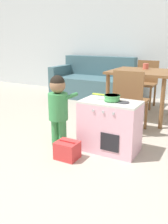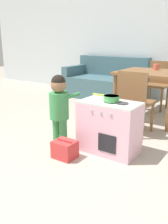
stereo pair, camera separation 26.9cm
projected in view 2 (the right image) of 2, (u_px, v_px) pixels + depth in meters
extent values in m
plane|color=#B2A899|center=(27.00, 191.00, 2.00)|extent=(16.00, 16.00, 0.00)
cube|color=#EAB2C6|center=(109.00, 128.00, 2.64)|extent=(0.62, 0.36, 0.53)
cube|color=silver|center=(110.00, 103.00, 2.56)|extent=(0.62, 0.36, 0.02)
cylinder|color=#38383D|center=(111.00, 102.00, 2.55)|extent=(0.12, 0.12, 0.01)
cylinder|color=#38383D|center=(122.00, 103.00, 2.48)|extent=(0.12, 0.12, 0.01)
cube|color=black|center=(107.00, 144.00, 2.48)|extent=(0.20, 0.01, 0.19)
cylinder|color=#B2B2B7|center=(91.00, 111.00, 2.49)|extent=(0.03, 0.01, 0.03)
cylinder|color=#B2B2B7|center=(101.00, 112.00, 2.43)|extent=(0.03, 0.01, 0.03)
cylinder|color=#B2B2B7|center=(110.00, 114.00, 2.38)|extent=(0.03, 0.01, 0.03)
cylinder|color=#4CAD5B|center=(111.00, 98.00, 2.54)|extent=(0.16, 0.16, 0.06)
cylinder|color=#4CAD5B|center=(112.00, 96.00, 2.53)|extent=(0.17, 0.17, 0.01)
cylinder|color=#B7DB33|center=(99.00, 95.00, 2.62)|extent=(0.14, 0.02, 0.02)
cylinder|color=#3D9351|center=(57.00, 131.00, 2.87)|extent=(0.09, 0.09, 0.31)
cylinder|color=#3D9351|center=(63.00, 132.00, 2.82)|extent=(0.09, 0.09, 0.31)
cylinder|color=#3D9351|center=(59.00, 106.00, 2.76)|extent=(0.21, 0.21, 0.30)
sphere|color=#936B4C|center=(58.00, 85.00, 2.69)|extent=(0.17, 0.17, 0.17)
sphere|color=black|center=(58.00, 82.00, 2.69)|extent=(0.16, 0.16, 0.16)
cylinder|color=#3D9351|center=(59.00, 94.00, 2.88)|extent=(0.04, 0.23, 0.04)
cylinder|color=#3D9351|center=(72.00, 96.00, 2.77)|extent=(0.04, 0.23, 0.04)
cube|color=#D13838|center=(65.00, 149.00, 2.55)|extent=(0.22, 0.19, 0.18)
cylinder|color=#D13838|center=(65.00, 140.00, 2.52)|extent=(0.18, 0.02, 0.02)
cube|color=brown|center=(152.00, 73.00, 3.60)|extent=(0.91, 0.84, 0.03)
cylinder|color=brown|center=(115.00, 98.00, 3.63)|extent=(0.06, 0.06, 0.69)
cylinder|color=brown|center=(135.00, 90.00, 4.20)|extent=(0.06, 0.06, 0.69)
cube|color=brown|center=(137.00, 102.00, 3.14)|extent=(0.38, 0.38, 0.03)
cube|color=brown|center=(132.00, 88.00, 2.94)|extent=(0.38, 0.02, 0.39)
cylinder|color=brown|center=(119.00, 119.00, 3.16)|extent=(0.04, 0.04, 0.39)
cylinder|color=brown|center=(143.00, 124.00, 2.99)|extent=(0.04, 0.04, 0.39)
cylinder|color=brown|center=(130.00, 113.00, 3.42)|extent=(0.04, 0.04, 0.39)
cylinder|color=brown|center=(152.00, 117.00, 3.24)|extent=(0.04, 0.04, 0.39)
cube|color=brown|center=(156.00, 86.00, 4.26)|extent=(0.38, 0.38, 0.03)
cube|color=brown|center=(161.00, 72.00, 4.34)|extent=(0.38, 0.02, 0.39)
cylinder|color=brown|center=(143.00, 98.00, 4.28)|extent=(0.04, 0.04, 0.39)
cylinder|color=brown|center=(161.00, 101.00, 4.11)|extent=(0.04, 0.04, 0.39)
cylinder|color=brown|center=(150.00, 95.00, 4.53)|extent=(0.04, 0.04, 0.39)
cylinder|color=brown|center=(167.00, 97.00, 4.36)|extent=(0.04, 0.04, 0.39)
cube|color=#426670|center=(105.00, 87.00, 5.16)|extent=(1.60, 0.87, 0.42)
cube|color=#426670|center=(113.00, 66.00, 5.31)|extent=(1.60, 0.20, 0.40)
cube|color=#426670|center=(76.00, 70.00, 5.47)|extent=(0.14, 0.87, 0.20)
cube|color=#426670|center=(139.00, 75.00, 4.68)|extent=(0.14, 0.87, 0.20)
cylinder|color=#D15B4C|center=(156.00, 67.00, 3.76)|extent=(0.09, 0.09, 0.09)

